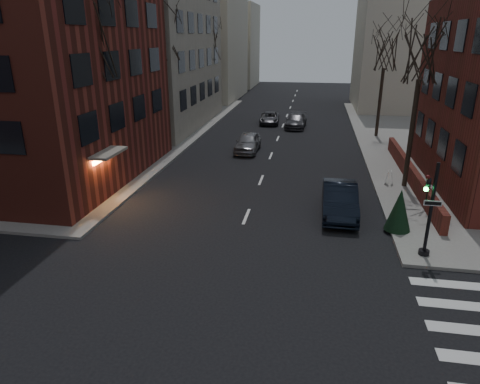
% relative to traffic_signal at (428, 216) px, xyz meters
% --- Properties ---
extents(building_left_brick, '(15.00, 15.00, 18.00)m').
position_rel_traffic_signal_xyz_m(building_left_brick, '(-23.44, 7.51, 7.09)').
color(building_left_brick, maroon).
rests_on(building_left_brick, ground).
extents(low_wall_right, '(0.35, 16.00, 1.00)m').
position_rel_traffic_signal_xyz_m(low_wall_right, '(1.36, 10.01, -1.26)').
color(low_wall_right, maroon).
rests_on(low_wall_right, sidewalk_far_right).
extents(building_distant_la, '(14.00, 16.00, 18.00)m').
position_rel_traffic_signal_xyz_m(building_distant_la, '(-22.94, 46.01, 7.09)').
color(building_distant_la, '#BDB39F').
rests_on(building_distant_la, ground).
extents(building_distant_ra, '(14.00, 14.00, 16.00)m').
position_rel_traffic_signal_xyz_m(building_distant_ra, '(7.06, 41.01, 6.09)').
color(building_distant_ra, '#BDB39F').
rests_on(building_distant_ra, ground).
extents(building_distant_lb, '(10.00, 12.00, 14.00)m').
position_rel_traffic_signal_xyz_m(building_distant_lb, '(-20.94, 63.01, 5.09)').
color(building_distant_lb, '#BDB39F').
rests_on(building_distant_lb, ground).
extents(traffic_signal, '(0.76, 0.44, 4.00)m').
position_rel_traffic_signal_xyz_m(traffic_signal, '(0.00, 0.00, 0.00)').
color(traffic_signal, black).
rests_on(traffic_signal, sidewalk_far_right).
extents(tree_left_a, '(4.18, 4.18, 10.26)m').
position_rel_traffic_signal_xyz_m(tree_left_a, '(-16.74, 5.01, 6.56)').
color(tree_left_a, '#2D231C').
rests_on(tree_left_a, sidewalk_far_left).
extents(tree_left_b, '(4.40, 4.40, 10.80)m').
position_rel_traffic_signal_xyz_m(tree_left_b, '(-16.74, 17.01, 7.00)').
color(tree_left_b, '#2D231C').
rests_on(tree_left_b, sidewalk_far_left).
extents(tree_left_c, '(3.96, 3.96, 9.72)m').
position_rel_traffic_signal_xyz_m(tree_left_c, '(-16.74, 31.01, 6.12)').
color(tree_left_c, '#2D231C').
rests_on(tree_left_c, sidewalk_far_left).
extents(tree_right_a, '(3.96, 3.96, 9.72)m').
position_rel_traffic_signal_xyz_m(tree_right_a, '(0.86, 9.01, 6.12)').
color(tree_right_a, '#2D231C').
rests_on(tree_right_a, sidewalk_far_right).
extents(tree_right_b, '(3.74, 3.74, 9.18)m').
position_rel_traffic_signal_xyz_m(tree_right_b, '(0.86, 23.01, 5.68)').
color(tree_right_b, '#2D231C').
rests_on(tree_right_b, sidewalk_far_right).
extents(streetlamp_near, '(0.36, 0.36, 6.28)m').
position_rel_traffic_signal_xyz_m(streetlamp_near, '(-16.14, 13.01, 2.33)').
color(streetlamp_near, black).
rests_on(streetlamp_near, sidewalk_far_left).
extents(streetlamp_far, '(0.36, 0.36, 6.28)m').
position_rel_traffic_signal_xyz_m(streetlamp_far, '(-16.14, 33.01, 2.33)').
color(streetlamp_far, black).
rests_on(streetlamp_far, sidewalk_far_left).
extents(parked_sedan, '(1.74, 4.95, 1.63)m').
position_rel_traffic_signal_xyz_m(parked_sedan, '(-3.25, 4.14, -1.09)').
color(parked_sedan, black).
rests_on(parked_sedan, ground).
extents(car_lane_silver, '(1.84, 4.41, 1.49)m').
position_rel_traffic_signal_xyz_m(car_lane_silver, '(-9.91, 16.02, -1.16)').
color(car_lane_silver, gray).
rests_on(car_lane_silver, ground).
extents(car_lane_gray, '(2.17, 4.79, 1.36)m').
position_rel_traffic_signal_xyz_m(car_lane_gray, '(-6.59, 26.23, -1.23)').
color(car_lane_gray, '#39393D').
rests_on(car_lane_gray, ground).
extents(car_lane_far, '(2.19, 4.34, 1.18)m').
position_rel_traffic_signal_xyz_m(car_lane_far, '(-9.43, 27.82, -1.32)').
color(car_lane_far, '#3F3F44').
rests_on(car_lane_far, ground).
extents(sandwich_board, '(0.44, 0.56, 0.84)m').
position_rel_traffic_signal_xyz_m(sandwich_board, '(-0.02, 9.20, -1.34)').
color(sandwich_board, white).
rests_on(sandwich_board, sidewalk_far_right).
extents(evergreen_shrub, '(1.52, 1.52, 2.01)m').
position_rel_traffic_signal_xyz_m(evergreen_shrub, '(-0.64, 2.37, -0.76)').
color(evergreen_shrub, black).
rests_on(evergreen_shrub, sidewalk_far_right).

